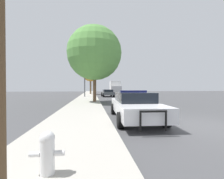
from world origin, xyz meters
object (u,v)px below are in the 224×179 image
traffic_light (93,73)px  police_car (134,105)px  fire_hydrant (47,151)px  box_truck (115,87)px  tree_sidewalk_far (91,72)px  car_background_midblock (108,93)px  tree_sidewalk_near (95,53)px

traffic_light → police_car: bearing=-83.8°
police_car → fire_hydrant: (-2.90, -4.69, -0.21)m
police_car → box_truck: box_truck is taller
police_car → tree_sidewalk_far: size_ratio=0.75×
tree_sidewalk_far → car_background_midblock: bearing=-71.2°
traffic_light → car_background_midblock: (2.49, 1.17, -3.31)m
tree_sidewalk_far → traffic_light: bearing=-87.0°
police_car → tree_sidewalk_near: size_ratio=0.67×
car_background_midblock → tree_sidewalk_far: size_ratio=0.57×
fire_hydrant → traffic_light: (1.00, 22.09, 3.48)m
fire_hydrant → traffic_light: traffic_light is taller
police_car → box_truck: bearing=-94.0°
fire_hydrant → traffic_light: bearing=87.4°
tree_sidewalk_far → police_car: bearing=-84.9°
car_background_midblock → tree_sidewalk_near: size_ratio=0.51×
traffic_light → fire_hydrant: bearing=-92.6°
fire_hydrant → tree_sidewalk_far: tree_sidewalk_far is taller
traffic_light → car_background_midblock: traffic_light is taller
traffic_light → tree_sidewalk_far: 10.11m
car_background_midblock → tree_sidewalk_far: (-3.02, 8.87, 4.40)m
traffic_light → car_background_midblock: 4.30m
fire_hydrant → box_truck: box_truck is taller
traffic_light → tree_sidewalk_near: size_ratio=0.70×
box_truck → tree_sidewalk_near: 24.35m
car_background_midblock → tree_sidewalk_far: bearing=106.2°
tree_sidewalk_near → tree_sidewalk_far: 19.07m
police_car → tree_sidewalk_far: bearing=-81.9°
fire_hydrant → police_car: bearing=58.3°
traffic_light → box_truck: traffic_light is taller
box_truck → traffic_light: bearing=71.4°
car_background_midblock → tree_sidewalk_far: 10.35m
police_car → tree_sidewalk_far: 27.89m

